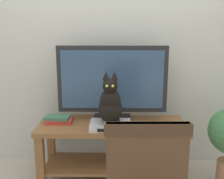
{
  "coord_description": "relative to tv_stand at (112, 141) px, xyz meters",
  "views": [
    {
      "loc": [
        0.03,
        -1.78,
        1.43
      ],
      "look_at": [
        -0.01,
        0.57,
        0.89
      ],
      "focal_mm": 44.18,
      "sensor_mm": 36.0,
      "label": 1
    }
  ],
  "objects": [
    {
      "name": "media_box",
      "position": [
        -0.01,
        -0.11,
        0.19
      ],
      "size": [
        0.36,
        0.25,
        0.05
      ],
      "color": "#BCBCC1",
      "rests_on": "tv_stand"
    },
    {
      "name": "tv",
      "position": [
        0.0,
        0.11,
        0.54
      ],
      "size": [
        1.02,
        0.2,
        0.71
      ],
      "color": "black",
      "rests_on": "tv_stand"
    },
    {
      "name": "tv_stand",
      "position": [
        0.0,
        0.0,
        0.0
      ],
      "size": [
        1.35,
        0.51,
        0.56
      ],
      "color": "brown",
      "rests_on": "ground"
    },
    {
      "name": "back_wall",
      "position": [
        0.01,
        0.44,
        1.01
      ],
      "size": [
        7.0,
        0.12,
        2.8
      ],
      "primitive_type": "cube",
      "color": "#B7BCB2",
      "rests_on": "ground"
    },
    {
      "name": "cat",
      "position": [
        -0.01,
        -0.13,
        0.39
      ],
      "size": [
        0.21,
        0.33,
        0.46
      ],
      "color": "black",
      "rests_on": "media_box"
    },
    {
      "name": "book_stack",
      "position": [
        -0.5,
        0.02,
        0.2
      ],
      "size": [
        0.25,
        0.17,
        0.07
      ],
      "color": "#B2332D",
      "rests_on": "tv_stand"
    }
  ]
}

